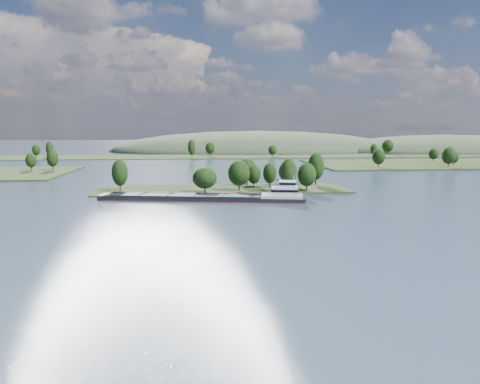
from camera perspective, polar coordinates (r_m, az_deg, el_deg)
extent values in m
plane|color=#35475B|center=(129.51, -0.19, -3.24)|extent=(1800.00, 1800.00, 0.00)
cube|color=#243316|center=(188.55, -2.05, 0.23)|extent=(100.00, 30.00, 1.20)
cylinder|color=black|center=(179.44, 5.90, 0.68)|extent=(0.50, 0.50, 4.21)
ellipsoid|color=black|center=(178.87, 5.93, 2.38)|extent=(6.40, 6.40, 10.83)
cylinder|color=black|center=(199.98, 0.85, 1.39)|extent=(0.50, 0.50, 3.77)
ellipsoid|color=black|center=(199.50, 0.85, 2.75)|extent=(8.62, 8.62, 9.68)
cylinder|color=black|center=(181.95, -0.12, 0.77)|extent=(0.50, 0.50, 3.89)
ellipsoid|color=black|center=(181.42, -0.12, 2.32)|extent=(8.61, 8.61, 10.00)
cylinder|color=black|center=(191.88, 1.69, 1.01)|extent=(0.50, 0.50, 3.08)
ellipsoid|color=black|center=(191.46, 1.70, 2.18)|extent=(5.59, 5.59, 7.93)
cylinder|color=black|center=(176.72, -4.31, 0.42)|extent=(0.50, 0.50, 3.16)
ellipsoid|color=black|center=(176.25, -4.32, 1.71)|extent=(9.22, 9.22, 8.12)
cylinder|color=black|center=(186.57, -14.40, 0.72)|extent=(0.50, 0.50, 4.03)
ellipsoid|color=black|center=(186.03, -14.46, 2.29)|extent=(6.19, 6.19, 10.36)
cylinder|color=black|center=(192.62, 3.64, 1.06)|extent=(0.50, 0.50, 3.34)
ellipsoid|color=black|center=(192.17, 3.65, 2.32)|extent=(5.62, 5.62, 8.58)
cylinder|color=black|center=(202.08, 9.20, 1.47)|extent=(0.50, 0.50, 4.56)
ellipsoid|color=black|center=(201.54, 9.24, 3.11)|extent=(7.10, 7.10, 11.73)
cylinder|color=black|center=(183.78, 8.12, 0.71)|extent=(0.50, 0.50, 3.57)
ellipsoid|color=black|center=(183.28, 8.14, 2.12)|extent=(7.35, 7.35, 9.19)
cylinder|color=black|center=(198.06, 5.83, 1.25)|extent=(0.50, 0.50, 3.52)
ellipsoid|color=black|center=(197.61, 5.85, 2.54)|extent=(7.91, 7.91, 9.04)
cylinder|color=black|center=(290.07, -21.85, 2.89)|extent=(0.50, 0.50, 4.03)
ellipsoid|color=black|center=(289.73, -21.90, 3.90)|extent=(6.45, 6.45, 10.37)
cylinder|color=black|center=(293.09, -24.09, 2.74)|extent=(0.50, 0.50, 3.25)
ellipsoid|color=black|center=(292.80, -24.14, 3.54)|extent=(5.99, 5.99, 8.37)
cylinder|color=black|center=(300.25, 16.52, 3.25)|extent=(0.50, 0.50, 3.78)
ellipsoid|color=black|center=(299.94, 16.55, 4.16)|extent=(8.05, 8.05, 9.72)
cylinder|color=black|center=(315.42, 24.06, 3.13)|extent=(0.50, 0.50, 4.17)
ellipsoid|color=black|center=(315.10, 24.11, 4.09)|extent=(8.49, 8.49, 10.72)
cylinder|color=black|center=(333.63, 24.59, 3.23)|extent=(0.50, 0.50, 3.10)
ellipsoid|color=black|center=(333.39, 24.63, 3.90)|extent=(6.09, 6.09, 7.98)
cylinder|color=black|center=(365.65, 22.51, 3.68)|extent=(0.50, 0.50, 3.18)
ellipsoid|color=black|center=(365.42, 22.54, 4.32)|extent=(7.16, 7.16, 8.17)
cube|color=#243316|center=(407.42, -4.22, 4.28)|extent=(900.00, 60.00, 1.20)
cylinder|color=black|center=(424.57, -23.56, 4.12)|extent=(0.50, 0.50, 3.58)
ellipsoid|color=black|center=(424.35, -23.59, 4.73)|extent=(6.53, 6.53, 9.21)
cylinder|color=black|center=(417.13, 16.00, 4.41)|extent=(0.50, 0.50, 3.59)
ellipsoid|color=black|center=(416.91, 16.02, 5.04)|extent=(6.45, 6.45, 9.24)
cylinder|color=black|center=(410.11, -3.67, 4.67)|extent=(0.50, 0.50, 3.95)
ellipsoid|color=black|center=(409.87, -3.68, 5.37)|extent=(8.07, 8.07, 10.15)
cylinder|color=black|center=(461.16, 17.54, 4.70)|extent=(0.50, 0.50, 4.47)
ellipsoid|color=black|center=(460.92, 17.57, 5.40)|extent=(10.48, 10.48, 11.50)
cylinder|color=black|center=(419.84, -22.14, 4.21)|extent=(0.50, 0.50, 4.35)
ellipsoid|color=black|center=(419.59, -22.18, 4.96)|extent=(6.35, 6.35, 11.20)
cylinder|color=black|center=(403.15, 3.96, 4.56)|extent=(0.50, 0.50, 3.21)
ellipsoid|color=black|center=(402.94, 3.97, 5.14)|extent=(7.24, 7.24, 8.26)
cylinder|color=black|center=(387.91, -5.91, 4.54)|extent=(0.50, 0.50, 4.93)
ellipsoid|color=black|center=(387.61, -5.92, 5.46)|extent=(6.22, 6.22, 12.69)
ellipsoid|color=#3B4832|center=(549.66, 23.82, 4.54)|extent=(260.00, 140.00, 36.00)
ellipsoid|color=#3B4832|center=(512.29, 2.17, 5.01)|extent=(320.00, 160.00, 44.00)
cube|color=black|center=(162.27, -4.45, -0.86)|extent=(70.11, 22.35, 1.92)
cube|color=maroon|center=(162.32, -4.45, -1.00)|extent=(70.31, 22.56, 0.22)
cube|color=black|center=(167.55, -6.56, -0.19)|extent=(53.07, 11.04, 0.70)
cube|color=black|center=(159.29, -7.19, -0.62)|extent=(53.07, 11.04, 0.70)
cube|color=black|center=(163.43, -6.87, -0.44)|extent=(52.84, 18.05, 0.26)
cube|color=black|center=(168.50, -13.26, -0.26)|extent=(9.11, 8.56, 0.31)
cube|color=black|center=(165.69, -10.11, -0.31)|extent=(9.11, 8.56, 0.31)
cube|color=black|center=(163.40, -6.87, -0.35)|extent=(9.11, 8.56, 0.31)
cube|color=black|center=(161.64, -3.54, -0.40)|extent=(9.11, 8.56, 0.31)
cube|color=black|center=(160.45, -0.16, -0.45)|extent=(9.11, 8.56, 0.31)
cube|color=black|center=(171.77, -16.14, -0.55)|extent=(4.12, 8.21, 1.74)
cylinder|color=black|center=(171.29, -15.89, -0.15)|extent=(0.25, 0.25, 1.92)
cube|color=silver|center=(159.69, 5.14, -0.47)|extent=(15.33, 10.97, 1.05)
cube|color=silver|center=(159.45, 5.47, 0.15)|extent=(9.93, 8.56, 2.62)
cube|color=black|center=(159.41, 5.47, 0.27)|extent=(10.13, 8.77, 0.78)
cube|color=silver|center=(159.17, 5.79, 0.95)|extent=(6.16, 6.16, 1.92)
cube|color=black|center=(159.13, 5.79, 1.08)|extent=(6.37, 6.37, 0.70)
cube|color=silver|center=(159.05, 5.79, 1.32)|extent=(6.58, 6.58, 0.17)
cylinder|color=silver|center=(158.97, 6.59, 1.69)|extent=(0.21, 0.21, 2.27)
cylinder|color=black|center=(161.64, 4.55, 1.51)|extent=(0.51, 0.51, 1.05)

